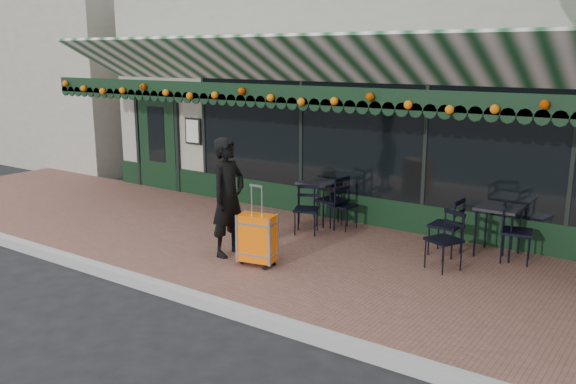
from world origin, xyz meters
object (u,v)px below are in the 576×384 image
Objects in this scene: cafe_table_b at (319,186)px; chair_a_front at (444,241)px; chair_b_left at (332,201)px; woman at (228,197)px; chair_b_right at (344,206)px; chair_b_front at (306,210)px; suitcase at (257,239)px; cafe_table_a at (499,211)px; chair_a_left at (446,226)px; chair_a_right at (517,232)px.

cafe_table_b is 2.90m from chair_a_front.
cafe_table_b is 0.39m from chair_b_left.
woman is 2.35m from chair_b_right.
chair_b_front is (0.19, -0.68, -0.27)m from cafe_table_b.
chair_b_front is (-2.50, 0.37, -0.01)m from chair_a_front.
chair_b_left is at bearing -178.51° from chair_a_front.
chair_b_front reaches higher than cafe_table_b.
chair_b_left is (0.47, 2.18, -0.42)m from woman.
suitcase is (0.63, -0.13, -0.49)m from woman.
cafe_table_a is (2.64, 2.38, 0.29)m from suitcase.
chair_b_right is at bearing 35.49° from chair_b_front.
chair_a_front is 2.56m from chair_b_left.
woman is 0.81m from suitcase.
chair_b_front reaches higher than cafe_table_a.
suitcase is 2.45m from cafe_table_b.
chair_a_left is at bearing -9.20° from cafe_table_b.
chair_a_left is 0.96× the size of chair_b_left.
suitcase is 1.73m from chair_b_front.
chair_a_left and chair_a_right have the same top height.
chair_b_right is 0.97× the size of chair_b_front.
suitcase is at bearing -43.63° from chair_a_left.
chair_a_right is 1.12× the size of chair_b_right.
cafe_table_b is at bearing -95.63° from chair_b_left.
chair_b_right is at bearing 76.71° from suitcase.
chair_b_left is at bearing -12.85° from woman.
woman is 2.27m from chair_b_left.
chair_a_right is at bearing -60.04° from woman.
chair_b_left reaches higher than cafe_table_a.
chair_a_left is 0.99m from chair_a_right.
suitcase is at bearing 10.59° from chair_b_left.
woman reaches higher than chair_b_left.
chair_a_front is (-0.73, -0.91, -0.02)m from chair_a_right.
chair_a_right is at bearing 75.14° from chair_a_front.
woman is 2.18× the size of chair_b_front.
cafe_table_b is at bearing 76.28° from chair_a_right.
suitcase reaches higher than chair_a_front.
woman reaches higher than chair_a_front.
cafe_table_b is 2.51m from chair_a_left.
chair_a_front is at bearing -21.29° from cafe_table_b.
chair_b_front is at bearing 88.02° from suitcase.
chair_a_front is at bearing 20.30° from chair_a_left.
chair_b_front is at bearing -5.91° from chair_b_left.
chair_a_right reaches higher than cafe_table_a.
chair_a_left is 1.96m from chair_b_right.
suitcase is at bearing -102.44° from woman.
chair_a_front is at bearing -32.86° from chair_b_front.
chair_a_right is at bearing -15.00° from chair_b_front.
suitcase reaches higher than chair_b_left.
suitcase is 2.32m from chair_b_left.
woman is 2.11× the size of chair_a_front.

